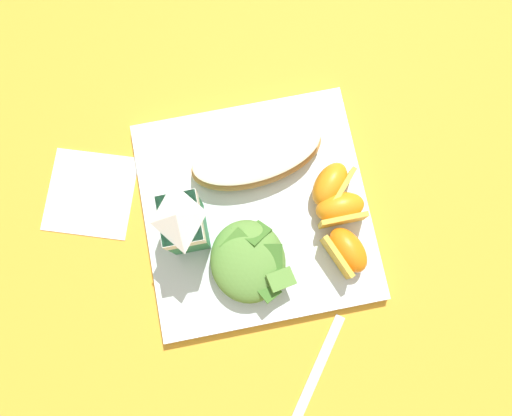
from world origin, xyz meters
TOP-DOWN VIEW (x-y plane):
  - ground at (0.00, 0.00)m, footprint 3.00×3.00m
  - white_plate at (0.00, 0.00)m, footprint 0.28×0.28m
  - cheesy_pizza_bread at (0.07, -0.01)m, footprint 0.10×0.18m
  - green_salad_pile at (-0.06, 0.02)m, footprint 0.10×0.10m
  - milk_carton at (-0.01, 0.09)m, footprint 0.06×0.04m
  - orange_wedge_front at (-0.07, -0.10)m, footprint 0.07×0.06m
  - orange_wedge_middle at (-0.02, -0.10)m, footprint 0.04×0.06m
  - orange_wedge_rear at (0.01, -0.10)m, footprint 0.07×0.07m
  - paper_napkin at (0.06, 0.21)m, footprint 0.14×0.14m
  - metal_fork at (-0.24, -0.01)m, footprint 0.16×0.13m

SIDE VIEW (x-z plane):
  - ground at x=0.00m, z-range 0.00..0.00m
  - paper_napkin at x=0.06m, z-range 0.00..0.00m
  - metal_fork at x=-0.24m, z-range 0.00..0.01m
  - white_plate at x=0.00m, z-range 0.00..0.02m
  - cheesy_pizza_bread at x=0.07m, z-range 0.02..0.05m
  - orange_wedge_front at x=-0.07m, z-range 0.02..0.06m
  - orange_wedge_middle at x=-0.02m, z-range 0.02..0.06m
  - orange_wedge_rear at x=0.01m, z-range 0.02..0.06m
  - green_salad_pile at x=-0.06m, z-range 0.01..0.06m
  - milk_carton at x=-0.01m, z-range 0.02..0.13m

